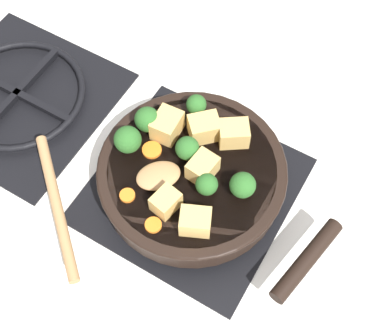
% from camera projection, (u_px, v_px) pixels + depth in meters
% --- Properties ---
extents(ground_plane, '(2.40, 2.40, 0.00)m').
position_uv_depth(ground_plane, '(192.00, 190.00, 0.88)').
color(ground_plane, white).
extents(front_burner_grate, '(0.31, 0.31, 0.03)m').
position_uv_depth(front_burner_grate, '(192.00, 187.00, 0.87)').
color(front_burner_grate, black).
rests_on(front_burner_grate, ground_plane).
extents(rear_burner_grate, '(0.31, 0.31, 0.03)m').
position_uv_depth(rear_burner_grate, '(19.00, 96.00, 0.96)').
color(rear_burner_grate, black).
rests_on(rear_burner_grate, ground_plane).
extents(skillet_pan, '(0.29, 0.38, 0.05)m').
position_uv_depth(skillet_pan, '(193.00, 175.00, 0.83)').
color(skillet_pan, black).
rests_on(skillet_pan, front_burner_grate).
extents(wooden_spoon, '(0.24, 0.24, 0.02)m').
position_uv_depth(wooden_spoon, '(101.00, 192.00, 0.79)').
color(wooden_spoon, '#A87A4C').
rests_on(wooden_spoon, skillet_pan).
extents(tofu_cube_center_large, '(0.05, 0.05, 0.04)m').
position_uv_depth(tofu_cube_center_large, '(195.00, 221.00, 0.75)').
color(tofu_cube_center_large, tan).
rests_on(tofu_cube_center_large, skillet_pan).
extents(tofu_cube_near_handle, '(0.06, 0.06, 0.04)m').
position_uv_depth(tofu_cube_near_handle, '(234.00, 133.00, 0.82)').
color(tofu_cube_near_handle, tan).
rests_on(tofu_cube_near_handle, skillet_pan).
extents(tofu_cube_east_chunk, '(0.06, 0.06, 0.04)m').
position_uv_depth(tofu_cube_east_chunk, '(204.00, 128.00, 0.83)').
color(tofu_cube_east_chunk, tan).
rests_on(tofu_cube_east_chunk, skillet_pan).
extents(tofu_cube_west_chunk, '(0.05, 0.04, 0.03)m').
position_uv_depth(tofu_cube_west_chunk, '(201.00, 170.00, 0.79)').
color(tofu_cube_west_chunk, tan).
rests_on(tofu_cube_west_chunk, skillet_pan).
extents(tofu_cube_back_piece, '(0.05, 0.04, 0.04)m').
position_uv_depth(tofu_cube_back_piece, '(167.00, 126.00, 0.83)').
color(tofu_cube_back_piece, tan).
rests_on(tofu_cube_back_piece, skillet_pan).
extents(tofu_cube_front_piece, '(0.04, 0.04, 0.03)m').
position_uv_depth(tofu_cube_front_piece, '(165.00, 202.00, 0.77)').
color(tofu_cube_front_piece, tan).
rests_on(tofu_cube_front_piece, skillet_pan).
extents(broccoli_floret_near_spoon, '(0.03, 0.03, 0.04)m').
position_uv_depth(broccoli_floret_near_spoon, '(207.00, 185.00, 0.77)').
color(broccoli_floret_near_spoon, '#709956').
rests_on(broccoli_floret_near_spoon, skillet_pan).
extents(broccoli_floret_center_top, '(0.04, 0.04, 0.04)m').
position_uv_depth(broccoli_floret_center_top, '(187.00, 148.00, 0.80)').
color(broccoli_floret_center_top, '#709956').
rests_on(broccoli_floret_center_top, skillet_pan).
extents(broccoli_floret_east_rim, '(0.03, 0.03, 0.04)m').
position_uv_depth(broccoli_floret_east_rim, '(196.00, 105.00, 0.84)').
color(broccoli_floret_east_rim, '#709956').
rests_on(broccoli_floret_east_rim, skillet_pan).
extents(broccoli_floret_west_rim, '(0.04, 0.04, 0.05)m').
position_uv_depth(broccoli_floret_west_rim, '(243.00, 185.00, 0.77)').
color(broccoli_floret_west_rim, '#709956').
rests_on(broccoli_floret_west_rim, skillet_pan).
extents(broccoli_floret_north_edge, '(0.04, 0.04, 0.05)m').
position_uv_depth(broccoli_floret_north_edge, '(147.00, 120.00, 0.82)').
color(broccoli_floret_north_edge, '#709956').
rests_on(broccoli_floret_north_edge, skillet_pan).
extents(broccoli_floret_south_cluster, '(0.04, 0.04, 0.05)m').
position_uv_depth(broccoli_floret_south_cluster, '(128.00, 140.00, 0.81)').
color(broccoli_floret_south_cluster, '#709956').
rests_on(broccoli_floret_south_cluster, skillet_pan).
extents(carrot_slice_orange_thin, '(0.02, 0.02, 0.01)m').
position_uv_depth(carrot_slice_orange_thin, '(156.00, 226.00, 0.76)').
color(carrot_slice_orange_thin, orange).
rests_on(carrot_slice_orange_thin, skillet_pan).
extents(carrot_slice_near_center, '(0.03, 0.03, 0.01)m').
position_uv_depth(carrot_slice_near_center, '(152.00, 150.00, 0.83)').
color(carrot_slice_near_center, orange).
rests_on(carrot_slice_near_center, skillet_pan).
extents(carrot_slice_edge_slice, '(0.02, 0.02, 0.01)m').
position_uv_depth(carrot_slice_edge_slice, '(127.00, 195.00, 0.79)').
color(carrot_slice_edge_slice, orange).
rests_on(carrot_slice_edge_slice, skillet_pan).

